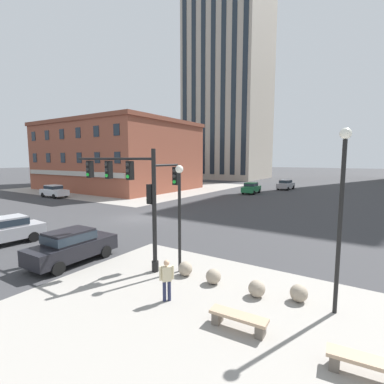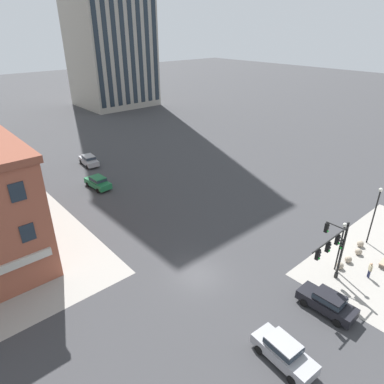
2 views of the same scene
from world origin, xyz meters
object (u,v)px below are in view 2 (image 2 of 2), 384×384
(bollard_sphere_curb_c, at_px, (359,252))
(street_lamp_corner_near, at_px, (341,241))
(car_main_northbound_near, at_px, (327,302))
(pedestrian_by_lamp, at_px, (370,269))
(bollard_sphere_curb_a, at_px, (340,266))
(car_main_southbound_far, at_px, (89,160))
(traffic_signal_main, at_px, (335,246))
(bollard_sphere_curb_d, at_px, (360,244))
(car_main_northbound_far, at_px, (98,182))
(bollard_sphere_curb_b, at_px, (348,259))
(street_lamp_mid_sidewalk, at_px, (375,210))
(car_cross_eastbound, at_px, (284,351))

(bollard_sphere_curb_c, relative_size, street_lamp_corner_near, 0.13)
(car_main_northbound_near, bearing_deg, pedestrian_by_lamp, -4.10)
(bollard_sphere_curb_a, relative_size, car_main_southbound_far, 0.14)
(bollard_sphere_curb_c, bearing_deg, traffic_signal_main, -179.53)
(bollard_sphere_curb_c, distance_m, car_main_northbound_near, 9.27)
(bollard_sphere_curb_d, relative_size, car_main_southbound_far, 0.14)
(car_main_northbound_far, bearing_deg, bollard_sphere_curb_a, -74.13)
(bollard_sphere_curb_a, xyz_separation_m, car_main_northbound_far, (-8.60, 30.25, 0.60))
(bollard_sphere_curb_b, xyz_separation_m, street_lamp_mid_sidewalk, (4.56, 0.27, 3.50))
(bollard_sphere_curb_b, height_order, pedestrian_by_lamp, pedestrian_by_lamp)
(traffic_signal_main, height_order, pedestrian_by_lamp, traffic_signal_main)
(car_main_northbound_far, bearing_deg, car_cross_eastbound, -95.87)
(bollard_sphere_curb_a, xyz_separation_m, pedestrian_by_lamp, (0.72, -2.27, 0.57))
(pedestrian_by_lamp, bearing_deg, car_cross_eastbound, 179.58)
(traffic_signal_main, height_order, bollard_sphere_curb_b, traffic_signal_main)
(traffic_signal_main, bearing_deg, bollard_sphere_curb_c, 0.47)
(street_lamp_corner_near, bearing_deg, pedestrian_by_lamp, -64.56)
(pedestrian_by_lamp, distance_m, car_main_northbound_near, 6.44)
(bollard_sphere_curb_d, bearing_deg, car_cross_eastbound, -171.46)
(bollard_sphere_curb_b, bearing_deg, car_cross_eastbound, -171.04)
(bollard_sphere_curb_b, bearing_deg, bollard_sphere_curb_d, 6.86)
(street_lamp_mid_sidewalk, distance_m, car_main_northbound_near, 12.26)
(bollard_sphere_curb_d, xyz_separation_m, car_main_northbound_near, (-10.52, -2.15, 0.60))
(traffic_signal_main, distance_m, bollard_sphere_curb_a, 4.39)
(car_main_southbound_far, bearing_deg, car_main_northbound_near, -89.93)
(traffic_signal_main, bearing_deg, pedestrian_by_lamp, -31.48)
(car_main_northbound_near, bearing_deg, bollard_sphere_curb_a, 17.57)
(bollard_sphere_curb_c, relative_size, car_cross_eastbound, 0.14)
(car_main_northbound_near, bearing_deg, street_lamp_corner_near, 21.20)
(bollard_sphere_curb_a, height_order, street_lamp_corner_near, street_lamp_corner_near)
(bollard_sphere_curb_c, distance_m, bollard_sphere_curb_d, 1.51)
(street_lamp_mid_sidewalk, bearing_deg, car_main_southbound_far, 106.95)
(bollard_sphere_curb_c, relative_size, street_lamp_mid_sidewalk, 0.10)
(bollard_sphere_curb_c, distance_m, street_lamp_mid_sidewalk, 4.40)
(bollard_sphere_curb_d, distance_m, car_cross_eastbound, 16.96)
(car_main_northbound_far, bearing_deg, car_main_northbound_near, -84.83)
(street_lamp_corner_near, relative_size, car_main_southbound_far, 1.09)
(street_lamp_corner_near, relative_size, street_lamp_mid_sidewalk, 0.80)
(bollard_sphere_curb_c, height_order, car_cross_eastbound, car_cross_eastbound)
(traffic_signal_main, height_order, car_cross_eastbound, traffic_signal_main)
(pedestrian_by_lamp, xyz_separation_m, car_main_northbound_far, (-9.32, 32.52, 0.03))
(bollard_sphere_curb_a, height_order, pedestrian_by_lamp, pedestrian_by_lamp)
(street_lamp_mid_sidewalk, bearing_deg, car_cross_eastbound, -172.43)
(bollard_sphere_curb_b, bearing_deg, pedestrian_by_lamp, -108.67)
(car_main_northbound_near, bearing_deg, traffic_signal_main, 28.01)
(car_main_northbound_near, distance_m, car_main_southbound_far, 40.69)
(street_lamp_corner_near, distance_m, street_lamp_mid_sidewalk, 6.53)
(bollard_sphere_curb_c, distance_m, pedestrian_by_lamp, 3.46)
(street_lamp_corner_near, bearing_deg, car_main_northbound_far, 105.16)
(bollard_sphere_curb_c, height_order, car_main_northbound_far, car_main_northbound_far)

